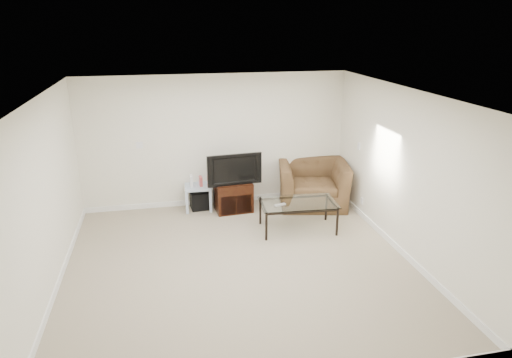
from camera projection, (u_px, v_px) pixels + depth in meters
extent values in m
plane|color=tan|center=(240.00, 265.00, 6.69)|extent=(5.00, 5.00, 0.00)
plane|color=white|center=(237.00, 94.00, 5.86)|extent=(5.00, 5.00, 0.00)
cube|color=silver|center=(216.00, 141.00, 8.58)|extent=(5.00, 0.02, 2.50)
cube|color=silver|center=(45.00, 200.00, 5.79)|extent=(0.02, 5.00, 2.50)
cube|color=silver|center=(404.00, 174.00, 6.76)|extent=(0.02, 5.00, 2.50)
cube|color=white|center=(139.00, 145.00, 8.30)|extent=(0.12, 0.02, 0.12)
cube|color=white|center=(359.00, 146.00, 8.24)|extent=(0.02, 0.09, 0.13)
cube|color=white|center=(362.00, 201.00, 8.28)|extent=(0.02, 0.08, 0.12)
cube|color=black|center=(234.00, 188.00, 8.44)|extent=(0.41, 0.30, 0.05)
imported|color=black|center=(233.00, 168.00, 8.32)|extent=(0.95, 0.27, 0.58)
cube|color=black|center=(200.00, 200.00, 8.68)|extent=(0.37, 0.37, 0.35)
cube|color=white|center=(191.00, 181.00, 8.49)|extent=(0.05, 0.16, 0.21)
cube|color=#CC4C4C|center=(201.00, 181.00, 8.52)|extent=(0.06, 0.14, 0.18)
imported|color=#4D3622|center=(313.00, 176.00, 8.75)|extent=(1.45, 1.10, 1.13)
cube|color=#B2B2B7|center=(280.00, 205.00, 7.54)|extent=(0.21, 0.11, 0.02)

